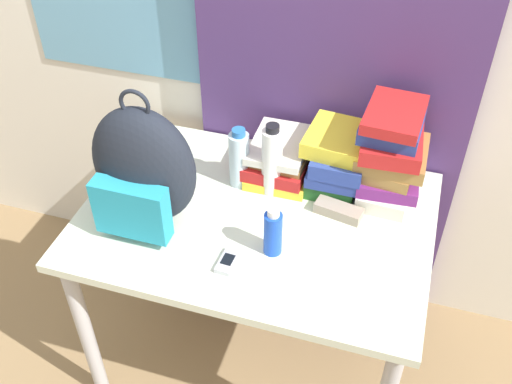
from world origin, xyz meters
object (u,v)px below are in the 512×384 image
book_stack_center (339,158)px  cell_phone (228,261)px  backpack (143,170)px  sports_bottle (272,161)px  sunglasses_case (339,211)px  book_stack_right (391,153)px  sunscreen_bottle (273,232)px  book_stack_left (281,158)px  water_bottle (239,159)px

book_stack_center → cell_phone: size_ratio=2.55×
backpack → sports_bottle: backpack is taller
book_stack_center → sunglasses_case: size_ratio=1.61×
book_stack_right → sunglasses_case: bearing=-128.0°
sunscreen_bottle → cell_phone: size_ratio=1.66×
sunscreen_bottle → cell_phone: (-0.11, -0.09, -0.07)m
book_stack_right → cell_phone: size_ratio=3.25×
book_stack_left → sunglasses_case: 0.28m
water_bottle → sunscreen_bottle: bearing=-54.6°
book_stack_center → sports_bottle: 0.22m
book_stack_left → book_stack_right: (0.35, 0.00, 0.10)m
water_bottle → sports_bottle: bearing=-3.0°
book_stack_left → sports_bottle: bearing=-92.1°
cell_phone → sunglasses_case: size_ratio=0.63×
book_stack_left → water_bottle: size_ratio=1.19×
book_stack_left → cell_phone: (-0.03, -0.45, -0.05)m
book_stack_center → cell_phone: book_stack_center is taller
sunscreen_bottle → sunglasses_case: (0.16, 0.21, -0.06)m
cell_phone → sunglasses_case: sunglasses_case is taller
book_stack_left → book_stack_right: 0.37m
book_stack_right → sports_bottle: bearing=-163.9°
book_stack_center → sunscreen_bottle: size_ratio=1.54×
book_stack_center → sunscreen_bottle: 0.39m
book_stack_left → book_stack_center: bearing=2.2°
book_stack_center → sports_bottle: sports_bottle is taller
book_stack_right → water_bottle: 0.48m
book_stack_left → water_bottle: (-0.12, -0.09, 0.04)m
backpack → book_stack_left: (0.33, 0.34, -0.13)m
sunscreen_bottle → backpack: bearing=176.6°
sunscreen_bottle → cell_phone: sunscreen_bottle is taller
book_stack_left → sports_bottle: size_ratio=0.99×
sports_bottle → sunscreen_bottle: size_ratio=1.56×
sports_bottle → sunglasses_case: bearing=-12.5°
book_stack_right → sunglasses_case: book_stack_right is taller
sports_bottle → backpack: bearing=-143.8°
backpack → cell_phone: size_ratio=4.60×
book_stack_right → cell_phone: (-0.39, -0.45, -0.15)m
book_stack_right → sunscreen_bottle: book_stack_right is taller
backpack → sunglasses_case: size_ratio=2.91×
book_stack_left → book_stack_center: size_ratio=1.01×
backpack → sports_bottle: 0.41m
book_stack_right → sunglasses_case: size_ratio=2.05×
sports_bottle → cell_phone: (-0.03, -0.35, -0.12)m
water_bottle → book_stack_left: bearing=38.6°
book_stack_center → book_stack_right: bearing=-0.9°
book_stack_center → water_bottle: water_bottle is taller
sports_bottle → sunscreen_bottle: sports_bottle is taller
backpack → sunscreen_bottle: backpack is taller
book_stack_left → sunscreen_bottle: (0.08, -0.36, 0.01)m
sports_bottle → cell_phone: 0.37m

